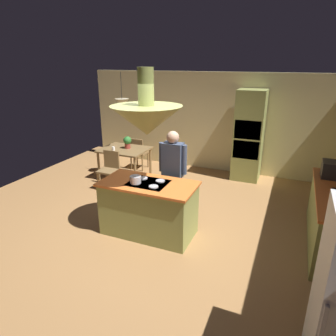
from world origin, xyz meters
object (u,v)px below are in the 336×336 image
at_px(potted_plant_on_table, 127,142).
at_px(cooking_pot_on_cooktop, 135,180).
at_px(chair_by_back_wall, 138,151).
at_px(dining_table, 125,152).
at_px(oven_tower, 249,136).
at_px(cup_on_table, 113,149).
at_px(chair_facing_island, 110,167).
at_px(person_at_island, 173,170).
at_px(kitchen_island, 149,208).

distance_m(potted_plant_on_table, cooking_pot_on_cooktop, 2.74).
xyz_separation_m(potted_plant_on_table, cooking_pot_on_cooktop, (1.49, -2.30, 0.08)).
xyz_separation_m(chair_by_back_wall, cooking_pot_on_cooktop, (1.54, -2.92, 0.50)).
xyz_separation_m(dining_table, potted_plant_on_table, (0.05, 0.07, 0.26)).
distance_m(oven_tower, cup_on_table, 3.28).
bearing_deg(cup_on_table, chair_by_back_wall, 79.82).
bearing_deg(chair_facing_island, potted_plant_on_table, 86.04).
relative_size(person_at_island, chair_facing_island, 1.91).
relative_size(oven_tower, chair_by_back_wall, 2.51).
bearing_deg(cup_on_table, chair_facing_island, -70.03).
bearing_deg(oven_tower, chair_facing_island, -146.85).
relative_size(potted_plant_on_table, cooking_pot_on_cooktop, 1.67).
distance_m(kitchen_island, cooking_pot_on_cooktop, 0.58).
bearing_deg(chair_facing_island, chair_by_back_wall, 90.00).
height_order(potted_plant_on_table, cup_on_table, potted_plant_on_table).
height_order(cup_on_table, cooking_pot_on_cooktop, cooking_pot_on_cooktop).
bearing_deg(chair_facing_island, kitchen_island, -39.76).
bearing_deg(dining_table, chair_facing_island, -90.00).
xyz_separation_m(dining_table, cooking_pot_on_cooktop, (1.54, -2.23, 0.34)).
distance_m(chair_by_back_wall, cooking_pot_on_cooktop, 3.34).
distance_m(oven_tower, cooking_pot_on_cooktop, 3.60).
height_order(person_at_island, cooking_pot_on_cooktop, person_at_island).
bearing_deg(cooking_pot_on_cooktop, cup_on_table, 130.47).
bearing_deg(kitchen_island, cooking_pot_on_cooktop, -140.91).
relative_size(dining_table, cup_on_table, 12.59).
bearing_deg(cup_on_table, potted_plant_on_table, 54.44).
height_order(chair_facing_island, cup_on_table, chair_facing_island).
relative_size(kitchen_island, oven_tower, 0.72).
relative_size(oven_tower, cup_on_table, 24.29).
relative_size(dining_table, chair_facing_island, 1.30).
bearing_deg(chair_by_back_wall, cooking_pot_on_cooktop, 117.84).
relative_size(person_at_island, cooking_pot_on_cooktop, 9.23).
relative_size(chair_by_back_wall, cooking_pot_on_cooktop, 4.83).
bearing_deg(cooking_pot_on_cooktop, chair_by_back_wall, 117.84).
height_order(dining_table, potted_plant_on_table, potted_plant_on_table).
xyz_separation_m(kitchen_island, person_at_island, (0.16, 0.68, 0.48)).
height_order(oven_tower, dining_table, oven_tower).
bearing_deg(cooking_pot_on_cooktop, oven_tower, 69.52).
distance_m(chair_by_back_wall, potted_plant_on_table, 0.75).
distance_m(person_at_island, chair_facing_island, 2.05).
bearing_deg(kitchen_island, potted_plant_on_table, 127.18).
relative_size(person_at_island, chair_by_back_wall, 1.91).
distance_m(potted_plant_on_table, cup_on_table, 0.39).
xyz_separation_m(chair_facing_island, cooking_pot_on_cooktop, (1.54, -1.54, 0.50)).
bearing_deg(person_at_island, potted_plant_on_table, 140.42).
distance_m(dining_table, chair_by_back_wall, 0.70).
height_order(kitchen_island, dining_table, kitchen_island).
bearing_deg(kitchen_island, dining_table, 128.99).
bearing_deg(cup_on_table, kitchen_island, -45.05).
bearing_deg(kitchen_island, cup_on_table, 134.95).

